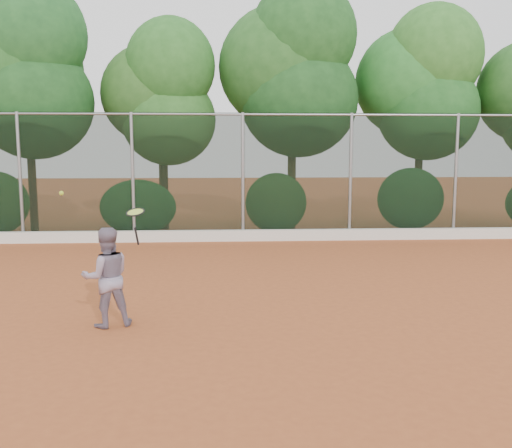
{
  "coord_description": "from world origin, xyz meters",
  "views": [
    {
      "loc": [
        -0.59,
        -8.71,
        2.56
      ],
      "look_at": [
        0.0,
        1.0,
        1.25
      ],
      "focal_mm": 40.0,
      "sensor_mm": 36.0,
      "label": 1
    }
  ],
  "objects": [
    {
      "name": "foliage_backdrop",
      "position": [
        -0.55,
        8.98,
        4.4
      ],
      "size": [
        23.7,
        3.63,
        7.55
      ],
      "color": "#412C19",
      "rests_on": "ground"
    },
    {
      "name": "tennis_racket",
      "position": [
        -1.8,
        -0.69,
        1.62
      ],
      "size": [
        0.34,
        0.33,
        0.54
      ],
      "color": "black",
      "rests_on": "ground"
    },
    {
      "name": "ground",
      "position": [
        0.0,
        0.0,
        0.0
      ],
      "size": [
        80.0,
        80.0,
        0.0
      ],
      "primitive_type": "plane",
      "color": "#A14E26",
      "rests_on": "ground"
    },
    {
      "name": "chainlink_fence",
      "position": [
        -0.0,
        7.0,
        1.86
      ],
      "size": [
        24.09,
        0.09,
        3.5
      ],
      "color": "black",
      "rests_on": "ground"
    },
    {
      "name": "tennis_ball_in_flight",
      "position": [
        -2.95,
        -0.16,
        1.89
      ],
      "size": [
        0.07,
        0.07,
        0.07
      ],
      "color": "#B2CD2E",
      "rests_on": "ground"
    },
    {
      "name": "tennis_player",
      "position": [
        -2.24,
        -0.63,
        0.72
      ],
      "size": [
        0.84,
        0.74,
        1.44
      ],
      "primitive_type": "imported",
      "rotation": [
        0.0,
        0.0,
        3.48
      ],
      "color": "gray",
      "rests_on": "ground"
    },
    {
      "name": "concrete_curb",
      "position": [
        0.0,
        6.82,
        0.15
      ],
      "size": [
        24.0,
        0.2,
        0.3
      ],
      "primitive_type": "cube",
      "color": "silver",
      "rests_on": "ground"
    }
  ]
}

